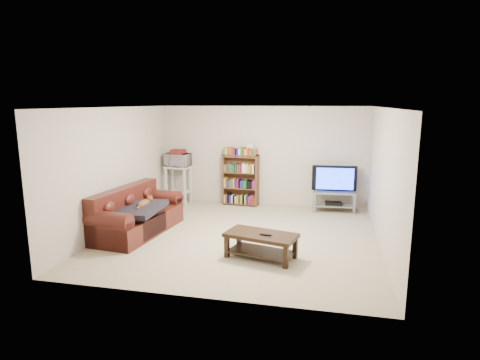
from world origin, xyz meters
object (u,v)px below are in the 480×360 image
(sofa, at_px, (135,217))
(coffee_table, at_px, (261,241))
(tv_stand, at_px, (334,198))
(bookshelf, at_px, (241,179))

(sofa, relative_size, coffee_table, 1.72)
(tv_stand, xyz_separation_m, bookshelf, (-2.23, 0.12, 0.33))
(tv_stand, bearing_deg, coffee_table, -114.24)
(tv_stand, distance_m, bookshelf, 2.25)
(tv_stand, bearing_deg, sofa, -151.25)
(sofa, xyz_separation_m, coffee_table, (2.59, -0.74, -0.02))
(coffee_table, relative_size, bookshelf, 0.99)
(tv_stand, bearing_deg, bookshelf, 173.23)
(sofa, height_order, bookshelf, bookshelf)
(sofa, height_order, coffee_table, sofa)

